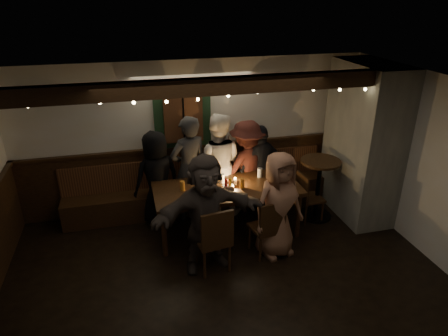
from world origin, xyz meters
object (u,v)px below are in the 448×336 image
object	(u,v)px
person_a	(157,178)
person_f	(206,213)
chair_near_right	(269,225)
high_top	(319,182)
person_c	(218,164)
person_g	(278,205)
chair_near_left	(215,237)
chair_end	(307,195)
person_e	(260,168)
person_b	(189,169)
dining_table	(227,191)
person_d	(247,167)

from	to	relation	value
person_a	person_f	distance (m)	1.49
chair_near_right	high_top	xyz separation A→B (m)	(1.20, 0.86, 0.15)
person_c	person_g	bearing A→B (deg)	132.51
chair_near_left	person_g	size ratio (longest dim) A/B	0.62
person_f	person_g	bearing A→B (deg)	-4.94
chair_end	person_c	xyz separation A→B (m)	(-1.36, 0.69, 0.41)
person_e	person_f	xyz separation A→B (m)	(-1.26, -1.40, 0.08)
person_c	person_e	size ratio (longest dim) A/B	1.15
high_top	person_b	size ratio (longest dim) A/B	0.58
person_c	high_top	bearing A→B (deg)	-179.64
chair_near_right	person_f	distance (m)	0.98
dining_table	high_top	xyz separation A→B (m)	(1.62, 0.10, -0.08)
chair_end	person_a	world-z (taller)	person_a
chair_near_left	person_c	xyz separation A→B (m)	(0.44, 1.65, 0.33)
person_b	person_g	xyz separation A→B (m)	(1.05, -1.34, -0.10)
dining_table	person_g	xyz separation A→B (m)	(0.57, -0.71, 0.06)
chair_near_right	person_a	distance (m)	2.03
person_c	person_g	size ratio (longest dim) A/B	1.11
chair_near_left	chair_end	size ratio (longest dim) A/B	1.16
chair_near_right	chair_end	distance (m)	1.25
chair_end	person_f	world-z (taller)	person_f
person_a	person_b	world-z (taller)	person_b
chair_near_right	high_top	distance (m)	1.48
person_b	person_d	size ratio (longest dim) A/B	1.10
person_e	person_a	bearing A→B (deg)	-20.01
chair_near_right	person_b	xyz separation A→B (m)	(-0.91, 1.39, 0.39)
person_f	chair_near_right	bearing A→B (deg)	-7.79
person_b	person_d	distance (m)	1.01
high_top	person_f	bearing A→B (deg)	-157.80
chair_end	person_a	distance (m)	2.50
chair_end	person_b	xyz separation A→B (m)	(-1.87, 0.60, 0.42)
high_top	person_g	size ratio (longest dim) A/B	0.65
dining_table	person_d	distance (m)	0.84
person_d	person_f	xyz separation A→B (m)	(-1.01, -1.42, 0.03)
chair_near_left	high_top	size ratio (longest dim) A/B	0.95
person_c	chair_near_left	bearing A→B (deg)	96.97
person_a	person_b	size ratio (longest dim) A/B	0.88
chair_near_left	person_c	bearing A→B (deg)	75.15
person_b	high_top	bearing A→B (deg)	147.59
person_d	person_e	distance (m)	0.25
chair_near_right	chair_end	xyz separation A→B (m)	(0.96, 0.80, -0.03)
dining_table	chair_end	world-z (taller)	dining_table
person_e	chair_near_left	bearing A→B (deg)	32.77
dining_table	chair_near_left	xyz separation A→B (m)	(-0.41, -0.93, -0.18)
chair_near_left	person_a	bearing A→B (deg)	111.23
chair_near_right	person_c	distance (m)	1.59
person_c	person_g	xyz separation A→B (m)	(0.54, -1.44, -0.09)
chair_end	high_top	bearing A→B (deg)	16.02
chair_near_left	person_d	distance (m)	1.85
person_a	person_c	xyz separation A→B (m)	(1.04, 0.09, 0.10)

